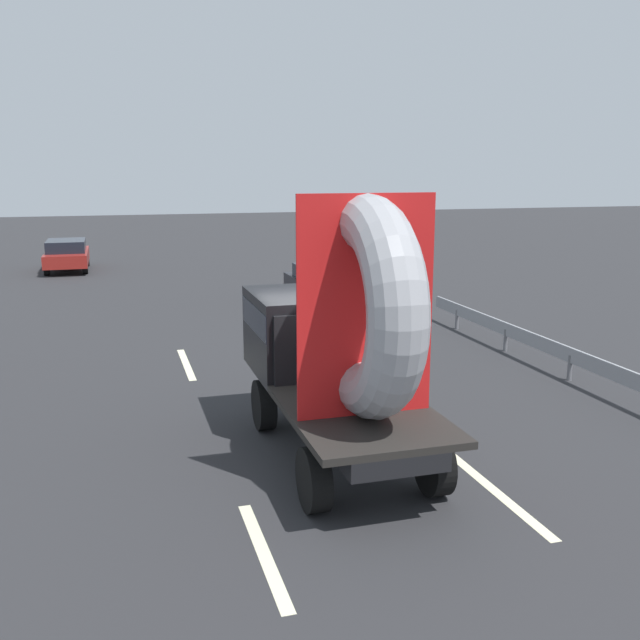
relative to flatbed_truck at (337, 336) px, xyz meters
The scene contains 9 objects.
ground_plane 2.07m from the flatbed_truck, 61.36° to the left, with size 120.00×120.00×0.00m, color #28282B.
flatbed_truck is the anchor object (origin of this frame).
distant_sedan 12.86m from the flatbed_truck, 74.56° to the left, with size 1.62×3.78×1.23m.
guardrail 7.05m from the flatbed_truck, 31.53° to the left, with size 0.10×10.22×0.71m.
lane_dash_left_near 3.63m from the flatbed_truck, 123.43° to the right, with size 2.46×0.16×0.01m, color beige.
lane_dash_left_far 6.42m from the flatbed_truck, 106.12° to the left, with size 2.71×0.16×0.01m, color beige.
lane_dash_right_near 3.16m from the flatbed_truck, 47.72° to the right, with size 2.92×0.16×0.01m, color beige.
lane_dash_right_far 5.96m from the flatbed_truck, 72.44° to the left, with size 2.95×0.16×0.01m, color beige.
oncoming_car 23.25m from the flatbed_truck, 102.55° to the left, with size 1.75×4.09×1.34m.
Camera 1 is at (-3.59, -10.69, 4.38)m, focal length 39.98 mm.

